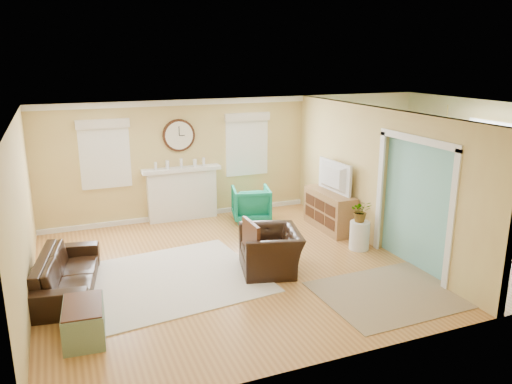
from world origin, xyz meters
The scene contains 29 objects.
floor centered at (0.00, 0.00, 0.00)m, with size 9.00×9.00×0.00m, color #A06330.
wall_back centered at (0.00, 3.00, 1.30)m, with size 9.00×0.02×2.60m, color tan.
wall_front centered at (0.00, -3.00, 1.30)m, with size 9.00×0.02×2.60m, color tan.
wall_left centered at (-4.50, 0.00, 1.30)m, with size 0.02×6.00×2.60m, color tan.
wall_right centered at (4.50, 0.00, 1.30)m, with size 0.02×6.00×2.60m, color tan.
ceiling centered at (0.00, 0.00, 2.60)m, with size 9.00×6.00×0.02m, color white.
partition centered at (1.51, 0.28, 1.36)m, with size 0.17×6.00×2.60m.
fireplace centered at (-1.50, 2.88, 0.60)m, with size 1.70×0.30×1.17m.
wall_clock centered at (-1.50, 2.97, 1.85)m, with size 0.70×0.07×0.70m.
window_left centered at (-3.05, 2.95, 1.66)m, with size 1.05×0.13×1.42m.
window_right centered at (0.05, 2.95, 1.66)m, with size 1.05×0.13×1.42m.
french_doors centered at (4.45, 0.00, 1.10)m, with size 0.06×1.70×2.20m.
pendant centered at (3.00, 0.00, 2.20)m, with size 0.30×0.30×0.55m.
rug_cream centered at (-2.49, -0.09, 0.01)m, with size 2.90×2.51×0.02m, color beige.
rug_jute centered at (0.52, -1.85, 0.01)m, with size 2.10×1.72×0.01m, color tan.
rug_grey centered at (3.13, 0.12, 0.01)m, with size 2.33×2.91×0.01m, color slate.
sofa centered at (-3.99, 0.12, 0.30)m, with size 2.03×0.80×0.59m, color black.
eames_chair centered at (-0.80, -0.36, 0.35)m, with size 1.09×0.95×0.71m, color black.
green_chair centered at (-0.12, 2.26, 0.37)m, with size 0.79×0.81×0.74m, color #0A7252.
trunk centered at (-3.84, -1.38, 0.23)m, with size 0.56×0.85×0.47m.
credenza centered at (1.16, 1.09, 0.40)m, with size 0.48×1.40×0.80m.
tv centered at (1.14, 1.09, 1.12)m, with size 1.10×0.14×0.64m, color black.
garden_stool centered at (1.11, -0.10, 0.27)m, with size 0.37×0.37×0.54m, color white.
potted_plant centered at (1.11, -0.10, 0.74)m, with size 0.37×0.32×0.41m, color #337F33.
dining_table centered at (3.13, 0.12, 0.30)m, with size 1.72×0.96×0.61m, color #431F11.
dining_chair_n centered at (3.05, 1.24, 0.57)m, with size 0.51×0.51×0.97m.
dining_chair_s centered at (3.09, -1.03, 0.59)m, with size 0.49×0.49×1.00m.
dining_chair_w centered at (2.53, 0.19, 0.57)m, with size 0.50×0.50×0.97m.
dining_chair_e centered at (3.73, 0.10, 0.52)m, with size 0.43×0.43×0.88m.
Camera 1 is at (-3.94, -7.46, 3.50)m, focal length 35.00 mm.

